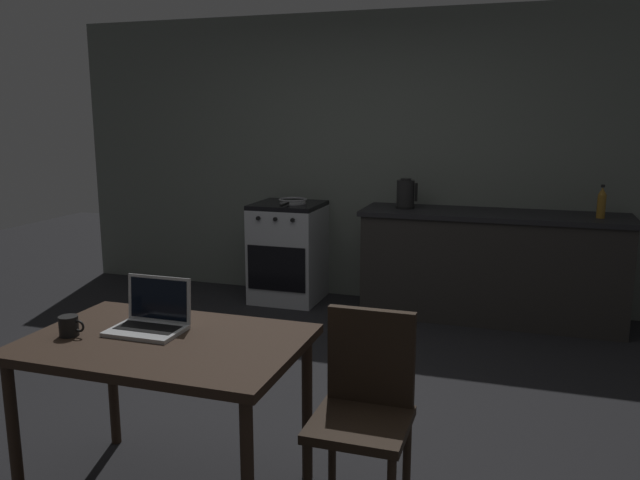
{
  "coord_description": "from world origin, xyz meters",
  "views": [
    {
      "loc": [
        1.41,
        -3.23,
        1.7
      ],
      "look_at": [
        0.16,
        0.62,
        0.9
      ],
      "focal_mm": 35.63,
      "sensor_mm": 36.0,
      "label": 1
    }
  ],
  "objects_px": {
    "stove_oven": "(288,252)",
    "laptop": "(150,320)",
    "dining_table": "(165,356)",
    "electric_kettle": "(406,194)",
    "chair": "(365,402)",
    "coffee_mug": "(69,326)",
    "bottle": "(602,202)",
    "frying_pan": "(293,201)"
  },
  "relations": [
    {
      "from": "stove_oven",
      "to": "laptop",
      "type": "height_order",
      "value": "laptop"
    },
    {
      "from": "laptop",
      "to": "stove_oven",
      "type": "bearing_deg",
      "value": 96.28
    },
    {
      "from": "dining_table",
      "to": "electric_kettle",
      "type": "xyz_separation_m",
      "value": [
        0.48,
        3.09,
        0.36
      ]
    },
    {
      "from": "laptop",
      "to": "chair",
      "type": "bearing_deg",
      "value": 1.93
    },
    {
      "from": "electric_kettle",
      "to": "coffee_mug",
      "type": "relative_size",
      "value": 2.1
    },
    {
      "from": "chair",
      "to": "electric_kettle",
      "type": "xyz_separation_m",
      "value": [
        -0.37,
        2.93,
        0.52
      ]
    },
    {
      "from": "dining_table",
      "to": "coffee_mug",
      "type": "height_order",
      "value": "coffee_mug"
    },
    {
      "from": "dining_table",
      "to": "chair",
      "type": "distance_m",
      "value": 0.88
    },
    {
      "from": "stove_oven",
      "to": "laptop",
      "type": "bearing_deg",
      "value": -80.89
    },
    {
      "from": "dining_table",
      "to": "laptop",
      "type": "distance_m",
      "value": 0.19
    },
    {
      "from": "chair",
      "to": "electric_kettle",
      "type": "distance_m",
      "value": 3.0
    },
    {
      "from": "bottle",
      "to": "frying_pan",
      "type": "xyz_separation_m",
      "value": [
        -2.56,
        0.02,
        -0.1
      ]
    },
    {
      "from": "laptop",
      "to": "coffee_mug",
      "type": "bearing_deg",
      "value": -152.29
    },
    {
      "from": "stove_oven",
      "to": "dining_table",
      "type": "relative_size",
      "value": 0.76
    },
    {
      "from": "bottle",
      "to": "electric_kettle",
      "type": "bearing_deg",
      "value": 178.14
    },
    {
      "from": "laptop",
      "to": "electric_kettle",
      "type": "relative_size",
      "value": 1.25
    },
    {
      "from": "stove_oven",
      "to": "chair",
      "type": "xyz_separation_m",
      "value": [
        1.45,
        -2.93,
        0.06
      ]
    },
    {
      "from": "dining_table",
      "to": "chair",
      "type": "xyz_separation_m",
      "value": [
        0.85,
        0.16,
        -0.16
      ]
    },
    {
      "from": "dining_table",
      "to": "chair",
      "type": "relative_size",
      "value": 1.34
    },
    {
      "from": "bottle",
      "to": "frying_pan",
      "type": "relative_size",
      "value": 0.61
    },
    {
      "from": "dining_table",
      "to": "laptop",
      "type": "bearing_deg",
      "value": 145.73
    },
    {
      "from": "dining_table",
      "to": "bottle",
      "type": "relative_size",
      "value": 4.56
    },
    {
      "from": "dining_table",
      "to": "coffee_mug",
      "type": "xyz_separation_m",
      "value": [
        -0.41,
        -0.09,
        0.12
      ]
    },
    {
      "from": "bottle",
      "to": "coffee_mug",
      "type": "relative_size",
      "value": 2.13
    },
    {
      "from": "electric_kettle",
      "to": "bottle",
      "type": "bearing_deg",
      "value": -1.86
    },
    {
      "from": "chair",
      "to": "coffee_mug",
      "type": "distance_m",
      "value": 1.32
    },
    {
      "from": "stove_oven",
      "to": "bottle",
      "type": "xyz_separation_m",
      "value": [
        2.61,
        -0.05,
        0.58
      ]
    },
    {
      "from": "coffee_mug",
      "to": "laptop",
      "type": "bearing_deg",
      "value": 30.54
    },
    {
      "from": "chair",
      "to": "laptop",
      "type": "xyz_separation_m",
      "value": [
        -0.97,
        -0.08,
        0.29
      ]
    },
    {
      "from": "laptop",
      "to": "coffee_mug",
      "type": "distance_m",
      "value": 0.34
    },
    {
      "from": "stove_oven",
      "to": "chair",
      "type": "height_order",
      "value": "stove_oven"
    },
    {
      "from": "coffee_mug",
      "to": "chair",
      "type": "bearing_deg",
      "value": 11.38
    },
    {
      "from": "dining_table",
      "to": "laptop",
      "type": "height_order",
      "value": "laptop"
    },
    {
      "from": "electric_kettle",
      "to": "bottle",
      "type": "relative_size",
      "value": 0.99
    },
    {
      "from": "electric_kettle",
      "to": "dining_table",
      "type": "bearing_deg",
      "value": -98.75
    },
    {
      "from": "chair",
      "to": "frying_pan",
      "type": "distance_m",
      "value": 3.25
    },
    {
      "from": "stove_oven",
      "to": "dining_table",
      "type": "xyz_separation_m",
      "value": [
        0.6,
        -3.09,
        0.22
      ]
    },
    {
      "from": "chair",
      "to": "coffee_mug",
      "type": "bearing_deg",
      "value": -154.76
    },
    {
      "from": "frying_pan",
      "to": "chair",
      "type": "bearing_deg",
      "value": -64.33
    },
    {
      "from": "chair",
      "to": "bottle",
      "type": "height_order",
      "value": "bottle"
    },
    {
      "from": "dining_table",
      "to": "frying_pan",
      "type": "bearing_deg",
      "value": 100.08
    },
    {
      "from": "laptop",
      "to": "electric_kettle",
      "type": "xyz_separation_m",
      "value": [
        0.59,
        3.01,
        0.23
      ]
    }
  ]
}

